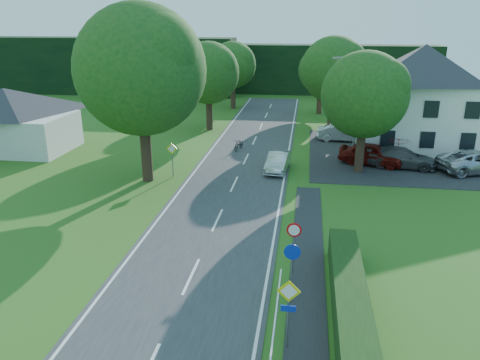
% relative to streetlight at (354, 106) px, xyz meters
% --- Properties ---
extents(road, '(7.00, 80.00, 0.04)m').
position_rel_streetlight_xyz_m(road, '(-8.06, -10.00, -4.44)').
color(road, '#323234').
rests_on(road, ground).
extents(parking_pad, '(14.00, 16.00, 0.04)m').
position_rel_streetlight_xyz_m(parking_pad, '(3.94, 3.00, -4.44)').
color(parking_pad, black).
rests_on(parking_pad, ground).
extents(line_edge_left, '(0.12, 80.00, 0.01)m').
position_rel_streetlight_xyz_m(line_edge_left, '(-11.31, -10.00, -4.42)').
color(line_edge_left, white).
rests_on(line_edge_left, road).
extents(line_edge_right, '(0.12, 80.00, 0.01)m').
position_rel_streetlight_xyz_m(line_edge_right, '(-4.81, -10.00, -4.42)').
color(line_edge_right, white).
rests_on(line_edge_right, road).
extents(line_centre, '(0.12, 80.00, 0.01)m').
position_rel_streetlight_xyz_m(line_centre, '(-8.06, -10.00, -4.42)').
color(line_centre, white).
rests_on(line_centre, road).
extents(tree_main, '(9.40, 9.40, 11.64)m').
position_rel_streetlight_xyz_m(tree_main, '(-14.06, -6.00, 1.36)').
color(tree_main, '#154716').
rests_on(tree_main, ground).
extents(tree_left_far, '(7.00, 7.00, 8.58)m').
position_rel_streetlight_xyz_m(tree_left_far, '(-13.06, 10.00, -0.17)').
color(tree_left_far, '#154716').
rests_on(tree_left_far, ground).
extents(tree_right_far, '(7.40, 7.40, 9.09)m').
position_rel_streetlight_xyz_m(tree_right_far, '(-1.06, 12.00, 0.08)').
color(tree_right_far, '#154716').
rests_on(tree_right_far, ground).
extents(tree_left_back, '(6.60, 6.60, 8.07)m').
position_rel_streetlight_xyz_m(tree_left_back, '(-12.56, 22.00, -0.43)').
color(tree_left_back, '#154716').
rests_on(tree_left_back, ground).
extents(tree_right_back, '(6.20, 6.20, 7.56)m').
position_rel_streetlight_xyz_m(tree_right_back, '(-2.06, 20.00, -0.68)').
color(tree_right_back, '#154716').
rests_on(tree_right_back, ground).
extents(tree_right_mid, '(7.00, 7.00, 8.58)m').
position_rel_streetlight_xyz_m(tree_right_mid, '(0.44, -2.00, -0.17)').
color(tree_right_mid, '#154716').
rests_on(tree_right_mid, ground).
extents(treeline_left, '(44.00, 6.00, 8.00)m').
position_rel_streetlight_xyz_m(treeline_left, '(-36.06, 32.00, -0.46)').
color(treeline_left, black).
rests_on(treeline_left, ground).
extents(treeline_right, '(30.00, 5.00, 7.00)m').
position_rel_streetlight_xyz_m(treeline_right, '(-0.06, 36.00, -0.96)').
color(treeline_right, black).
rests_on(treeline_right, ground).
extents(bungalow_left, '(11.00, 6.50, 5.20)m').
position_rel_streetlight_xyz_m(bungalow_left, '(-28.06, 0.00, -1.75)').
color(bungalow_left, beige).
rests_on(bungalow_left, ground).
extents(house_white, '(10.60, 8.40, 8.60)m').
position_rel_streetlight_xyz_m(house_white, '(5.94, 6.00, -0.06)').
color(house_white, white).
rests_on(house_white, ground).
extents(streetlight, '(2.03, 0.18, 8.00)m').
position_rel_streetlight_xyz_m(streetlight, '(0.00, 0.00, 0.00)').
color(streetlight, gray).
rests_on(streetlight, ground).
extents(sign_priority_right, '(0.78, 0.09, 2.59)m').
position_rel_streetlight_xyz_m(sign_priority_right, '(-3.76, -22.02, -2.67)').
color(sign_priority_right, gray).
rests_on(sign_priority_right, ground).
extents(sign_roundabout, '(0.64, 0.08, 2.37)m').
position_rel_streetlight_xyz_m(sign_roundabout, '(-3.76, -19.02, -2.79)').
color(sign_roundabout, gray).
rests_on(sign_roundabout, ground).
extents(sign_speed_limit, '(0.64, 0.11, 2.37)m').
position_rel_streetlight_xyz_m(sign_speed_limit, '(-3.76, -17.03, -2.70)').
color(sign_speed_limit, gray).
rests_on(sign_speed_limit, ground).
extents(sign_priority_left, '(0.78, 0.09, 2.44)m').
position_rel_streetlight_xyz_m(sign_priority_left, '(-12.56, -5.02, -2.75)').
color(sign_priority_left, gray).
rests_on(sign_priority_left, ground).
extents(moving_car, '(1.80, 4.18, 1.34)m').
position_rel_streetlight_xyz_m(moving_car, '(-5.36, -2.61, -3.76)').
color(moving_car, silver).
rests_on(moving_car, road).
extents(motorcycle, '(1.02, 1.90, 0.95)m').
position_rel_streetlight_xyz_m(motorcycle, '(-9.02, 2.68, -3.95)').
color(motorcycle, black).
rests_on(motorcycle, road).
extents(parked_car_red, '(5.23, 3.40, 1.66)m').
position_rel_streetlight_xyz_m(parked_car_red, '(1.56, -0.11, -3.60)').
color(parked_car_red, '#66100B').
rests_on(parked_car_red, parking_pad).
extents(parked_car_silver_a, '(4.58, 1.87, 1.48)m').
position_rel_streetlight_xyz_m(parked_car_silver_a, '(-0.16, 7.00, -3.69)').
color(parked_car_silver_a, silver).
rests_on(parked_car_silver_a, parking_pad).
extents(parked_car_grey, '(5.32, 2.81, 1.47)m').
position_rel_streetlight_xyz_m(parked_car_grey, '(3.67, -0.49, -3.69)').
color(parked_car_grey, '#46474B').
rests_on(parked_car_grey, parking_pad).
extents(parked_car_silver_b, '(6.15, 4.05, 1.57)m').
position_rel_streetlight_xyz_m(parked_car_silver_b, '(8.91, -0.94, -3.64)').
color(parked_car_silver_b, silver).
rests_on(parked_car_silver_b, parking_pad).
extents(parasol, '(2.91, 2.95, 2.16)m').
position_rel_streetlight_xyz_m(parasol, '(3.42, -0.23, -3.34)').
color(parasol, '#A60D14').
rests_on(parasol, parking_pad).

